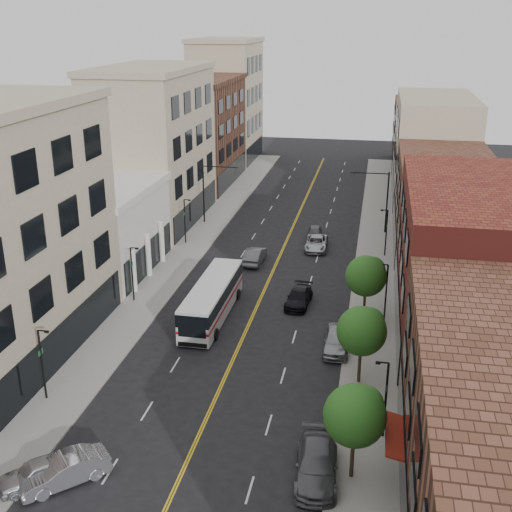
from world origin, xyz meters
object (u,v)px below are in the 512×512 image
Objects in this scene: car_parked_far at (336,340)px; car_lane_c at (315,232)px; car_angle_b at (64,470)px; car_parked_mid at (317,464)px; car_lane_b at (316,243)px; city_bus at (212,298)px; car_lane_behind at (255,256)px; car_angle_a at (38,472)px; car_lane_a at (299,298)px.

car_parked_far is 26.69m from car_lane_c.
car_parked_mid is (13.42, 3.09, 0.01)m from car_angle_b.
car_lane_b is at bearing 97.75° from car_parked_far.
city_bus is 21.84m from car_angle_b.
car_lane_behind is at bearing 129.80° from car_angle_b.
car_parked_mid reaches higher than car_lane_c.
car_parked_far is at bearing -83.27° from car_lane_c.
car_parked_mid is 1.18× the size of car_parked_far.
car_angle_a reaches higher than car_lane_b.
car_parked_mid is 14.71m from car_parked_far.
car_lane_a is at bearing 114.72° from car_parked_far.
car_parked_far is at bearing -82.22° from car_lane_b.
car_angle_a reaches higher than car_lane_c.
car_angle_b reaches higher than car_angle_a.
car_angle_a is at bearing -171.20° from car_parked_mid.
car_angle_a is (-4.07, -21.98, -1.05)m from city_bus.
car_lane_behind is at bearing 117.56° from car_parked_far.
car_angle_a is 28.03m from car_lane_a.
car_lane_a is 1.23× the size of car_lane_c.
car_lane_behind is at bearing -122.56° from car_lane_c.
car_lane_b is at bearing 69.98° from city_bus.
city_bus is at bearing 86.62° from car_lane_behind.
car_lane_b is at bearing 122.54° from car_angle_b.
car_parked_mid is (14.80, 3.42, 0.08)m from car_angle_a.
car_lane_behind reaches higher than car_lane_a.
car_lane_c is (-4.39, 41.03, -0.16)m from car_parked_mid.
city_bus is 2.51× the size of car_lane_a.
car_parked_far is 22.85m from car_lane_b.
city_bus is 3.09× the size of car_lane_c.
city_bus is at bearing -112.14° from car_lane_b.
car_lane_behind is at bearing 85.72° from city_bus.
car_lane_a is 0.93× the size of car_lane_b.
car_angle_a is at bearing -131.07° from car_parked_far.
car_angle_b is (-2.69, -21.66, -0.98)m from city_bus.
car_angle_b reaches higher than car_lane_c.
car_lane_c is (10.41, 44.45, -0.08)m from car_angle_a.
car_parked_mid is 1.19× the size of car_lane_a.
car_lane_c is at bearing 95.94° from car_lane_a.
car_parked_far is 1.01× the size of car_lane_a.
car_parked_mid is at bearing 58.91° from car_angle_b.
car_angle_a is 42.11m from car_lane_b.
car_angle_a is at bearing 82.93° from car_lane_behind.
car_parked_far reaches higher than car_angle_b.
city_bus is 2.34× the size of car_lane_b.
car_angle_b is at bearing 62.54° from car_angle_a.
car_parked_mid reaches higher than car_angle_a.
car_lane_behind is at bearing -139.14° from car_lane_b.
car_angle_a is at bearing -105.92° from car_lane_c.
car_lane_b is (-3.81, 22.53, -0.11)m from car_parked_far.
car_parked_mid is at bearing 108.09° from car_lane_behind.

